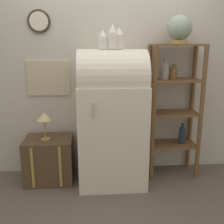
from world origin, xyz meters
TOP-DOWN VIEW (x-y plane):
  - ground_plane at (0.00, 0.00)m, footprint 12.00×12.00m
  - wall_back at (-0.01, 0.57)m, footprint 7.00×0.09m
  - refrigerator at (-0.00, 0.23)m, footprint 0.76×0.68m
  - suitcase_trunk at (-0.74, 0.29)m, footprint 0.55×0.44m
  - shelf_unit at (0.75, 0.35)m, footprint 0.61×0.35m
  - globe at (0.76, 0.33)m, footprint 0.27×0.27m
  - vase_left at (-0.10, 0.22)m, footprint 0.09×0.09m
  - vase_center at (0.01, 0.22)m, footprint 0.10×0.10m
  - vase_right at (0.08, 0.23)m, footprint 0.11×0.11m
  - desk_lamp at (-0.76, 0.25)m, footprint 0.16×0.16m

SIDE VIEW (x-z plane):
  - ground_plane at x=0.00m, z-range 0.00..0.00m
  - suitcase_trunk at x=-0.74m, z-range 0.00..0.53m
  - desk_lamp at x=-0.76m, z-range 0.62..0.95m
  - refrigerator at x=0.00m, z-range 0.03..1.57m
  - shelf_unit at x=0.75m, z-range 0.11..1.70m
  - wall_back at x=-0.01m, z-range 0.00..2.70m
  - vase_left at x=-0.10m, z-range 1.54..1.73m
  - vase_right at x=0.08m, z-range 1.54..1.76m
  - vase_center at x=0.01m, z-range 1.54..1.79m
  - globe at x=0.76m, z-range 1.61..1.92m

